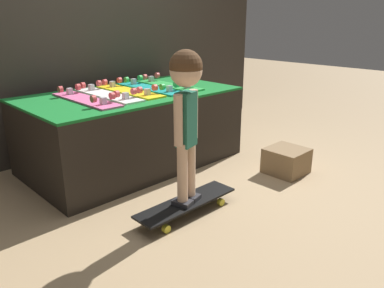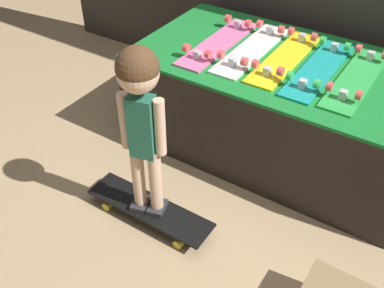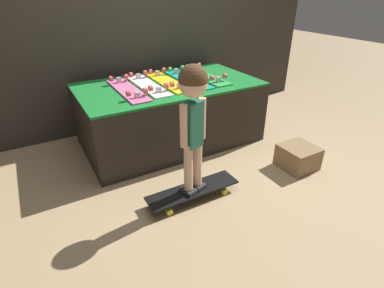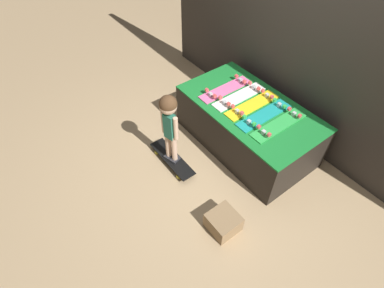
% 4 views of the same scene
% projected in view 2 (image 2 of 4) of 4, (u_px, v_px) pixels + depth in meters
% --- Properties ---
extents(ground_plane, '(16.00, 16.00, 0.00)m').
position_uv_depth(ground_plane, '(231.00, 194.00, 2.76)').
color(ground_plane, tan).
extents(display_rack, '(1.81, 1.01, 0.65)m').
position_uv_depth(display_rack, '(277.00, 105.00, 2.94)').
color(display_rack, black).
rests_on(display_rack, ground_plane).
extents(skateboard_pink_on_rack, '(0.19, 0.78, 0.09)m').
position_uv_depth(skateboard_pink_on_rack, '(219.00, 42.00, 2.89)').
color(skateboard_pink_on_rack, pink).
rests_on(skateboard_pink_on_rack, display_rack).
extents(skateboard_white_on_rack, '(0.19, 0.78, 0.09)m').
position_uv_depth(skateboard_white_on_rack, '(252.00, 48.00, 2.82)').
color(skateboard_white_on_rack, white).
rests_on(skateboard_white_on_rack, display_rack).
extents(skateboard_yellow_on_rack, '(0.19, 0.78, 0.09)m').
position_uv_depth(skateboard_yellow_on_rack, '(285.00, 57.00, 2.74)').
color(skateboard_yellow_on_rack, yellow).
rests_on(skateboard_yellow_on_rack, display_rack).
extents(skateboard_teal_on_rack, '(0.19, 0.78, 0.09)m').
position_uv_depth(skateboard_teal_on_rack, '(319.00, 68.00, 2.63)').
color(skateboard_teal_on_rack, teal).
rests_on(skateboard_teal_on_rack, display_rack).
extents(skateboard_green_on_rack, '(0.19, 0.78, 0.09)m').
position_uv_depth(skateboard_green_on_rack, '(357.00, 78.00, 2.55)').
color(skateboard_green_on_rack, green).
rests_on(skateboard_green_on_rack, display_rack).
extents(skateboard_on_floor, '(0.77, 0.20, 0.09)m').
position_uv_depth(skateboard_on_floor, '(150.00, 209.00, 2.56)').
color(skateboard_on_floor, black).
rests_on(skateboard_on_floor, ground_plane).
extents(child, '(0.23, 0.20, 1.00)m').
position_uv_depth(child, '(141.00, 105.00, 2.11)').
color(child, '#2D2D33').
rests_on(child, skateboard_on_floor).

